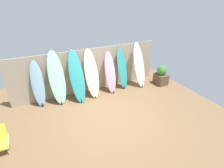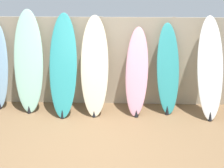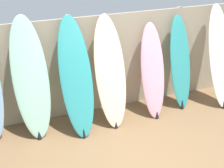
{
  "view_description": "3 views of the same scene",
  "coord_description": "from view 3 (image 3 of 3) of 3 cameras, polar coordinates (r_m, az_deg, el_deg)",
  "views": [
    {
      "loc": [
        -2.11,
        -4.29,
        3.68
      ],
      "look_at": [
        0.44,
        0.84,
        0.71
      ],
      "focal_mm": 28.0,
      "sensor_mm": 36.0,
      "label": 1
    },
    {
      "loc": [
        0.47,
        -4.14,
        2.53
      ],
      "look_at": [
        0.28,
        0.88,
        0.81
      ],
      "focal_mm": 50.0,
      "sensor_mm": 36.0,
      "label": 2
    },
    {
      "loc": [
        -1.65,
        -2.88,
        3.17
      ],
      "look_at": [
        -0.29,
        0.88,
        1.09
      ],
      "focal_mm": 50.0,
      "sensor_mm": 36.0,
      "label": 3
    }
  ],
  "objects": [
    {
      "name": "surfboard_seafoam_1",
      "position": [
        5.04,
        -14.62,
        0.71
      ],
      "size": [
        0.6,
        0.6,
        1.97
      ],
      "color": "#9ED6BC",
      "rests_on": "ground"
    },
    {
      "name": "fence_back",
      "position": [
        5.64,
        -1.08,
        3.73
      ],
      "size": [
        6.08,
        0.11,
        1.8
      ],
      "color": "tan",
      "rests_on": "ground"
    },
    {
      "name": "surfboard_cream_3",
      "position": [
        5.22,
        -0.3,
        1.98
      ],
      "size": [
        0.55,
        0.68,
        1.87
      ],
      "color": "beige",
      "rests_on": "ground"
    },
    {
      "name": "surfboard_white_6",
      "position": [
        6.19,
        19.17,
        4.62
      ],
      "size": [
        0.49,
        0.78,
        1.87
      ],
      "color": "white",
      "rests_on": "ground"
    },
    {
      "name": "surfboard_pink_4",
      "position": [
        5.58,
        7.44,
        2.27
      ],
      "size": [
        0.49,
        0.7,
        1.65
      ],
      "color": "pink",
      "rests_on": "ground"
    },
    {
      "name": "surfboard_teal_5",
      "position": [
        5.9,
        12.4,
        3.6
      ],
      "size": [
        0.5,
        0.56,
        1.72
      ],
      "color": "teal",
      "rests_on": "ground"
    },
    {
      "name": "surfboard_teal_2",
      "position": [
        5.03,
        -6.55,
        0.99
      ],
      "size": [
        0.54,
        0.78,
        1.91
      ],
      "color": "teal",
      "rests_on": "ground"
    }
  ]
}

